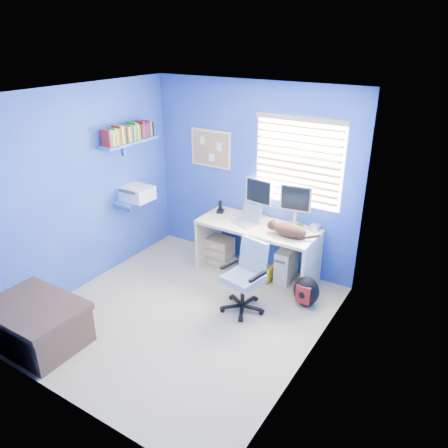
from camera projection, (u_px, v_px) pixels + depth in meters
The scene contains 23 objects.
floor at pixel (184, 314), 5.12m from camera, with size 3.00×3.20×0.00m, color #C6B792.
ceiling at pixel (174, 94), 4.10m from camera, with size 3.00×3.20×0.00m, color white.
wall_back at pixel (252, 177), 5.85m from camera, with size 3.00×0.01×2.50m, color #2840AE.
wall_front at pixel (53, 285), 3.37m from camera, with size 3.00×0.01×2.50m, color #2840AE.
wall_left at pixel (82, 191), 5.34m from camera, with size 0.01×3.20×2.50m, color #2840AE.
wall_right at pixel (314, 251), 3.88m from camera, with size 0.01×3.20×2.50m, color #2840AE.
desk at pixel (257, 250), 5.80m from camera, with size 1.58×0.65×0.74m, color #D4B88F.
laptop at pixel (245, 216), 5.65m from camera, with size 0.33×0.26×0.22m, color silver.
monitor_left at pixel (259, 198), 5.78m from camera, with size 0.40×0.12×0.54m, color silver.
monitor_right at pixel (296, 205), 5.55m from camera, with size 0.40×0.12×0.54m, color silver.
phone at pixel (220, 207), 6.00m from camera, with size 0.09×0.11×0.17m, color black.
mug at pixel (299, 228), 5.44m from camera, with size 0.10×0.09×0.10m, color #157019.
cd_spindle at pixel (315, 227), 5.50m from camera, with size 0.13×0.13×0.07m, color silver.
cat at pixel (289, 230), 5.32m from camera, with size 0.44×0.23×0.16m, color black.
tower_pc at pixel (287, 264), 5.76m from camera, with size 0.19×0.44×0.45m, color beige.
drawer_boxes at pixel (219, 251), 6.15m from camera, with size 0.35×0.28×0.41m, color #CCB785.
yellow_book at pixel (270, 274), 5.72m from camera, with size 0.03×0.17×0.24m, color yellow.
backpack at pixel (306, 291), 5.23m from camera, with size 0.32×0.24×0.38m, color black.
bed_corner at pixel (36, 323), 4.57m from camera, with size 0.98×0.69×0.47m, color #4A3728.
office_chair at pixel (245, 285), 5.11m from camera, with size 0.57×0.57×0.85m.
window_blinds at pixel (298, 163), 5.38m from camera, with size 1.15×0.05×1.10m.
corkboard at pixel (211, 149), 6.02m from camera, with size 0.64×0.02×0.52m.
wall_shelves at pixel (132, 163), 5.77m from camera, with size 0.42×0.90×1.05m.
Camera 1 is at (2.66, -3.34, 3.05)m, focal length 35.00 mm.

